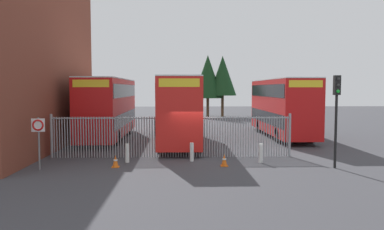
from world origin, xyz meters
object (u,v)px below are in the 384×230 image
Objects in this scene: double_decker_bus_behind_fence_right at (282,105)px; double_decker_bus_behind_fence_left at (109,106)px; bollard_near_right at (261,153)px; traffic_cone_by_gate at (224,160)px; bollard_near_left at (127,153)px; speed_limit_sign_post at (38,131)px; double_decker_bus_near_gate at (179,108)px; traffic_light_kerbside at (337,104)px; bollard_center_front at (192,152)px; traffic_cone_mid_forecourt at (115,161)px.

double_decker_bus_behind_fence_left is at bearing -176.11° from double_decker_bus_behind_fence_right.
traffic_cone_by_gate is at bearing -158.00° from bollard_near_right.
speed_limit_sign_post is (-3.75, -1.62, 1.30)m from bollard_near_left.
double_decker_bus_behind_fence_left is at bearing 83.44° from speed_limit_sign_post.
double_decker_bus_near_gate reaches higher than traffic_cone_by_gate.
double_decker_bus_behind_fence_right is 18.17m from speed_limit_sign_post.
double_decker_bus_near_gate is 11.38× the size of bollard_near_right.
bollard_near_left is at bearing 170.40° from traffic_light_kerbside.
traffic_light_kerbside is at bearing -23.45° from bollard_near_right.
bollard_center_front is at bearing 171.88° from bollard_near_right.
traffic_cone_by_gate is at bearing 173.23° from traffic_light_kerbside.
traffic_cone_mid_forecourt is at bearing -179.17° from traffic_cone_by_gate.
double_decker_bus_near_gate is 11.38× the size of bollard_near_left.
bollard_near_right is (4.05, -6.49, -1.95)m from double_decker_bus_near_gate.
bollard_near_right is 0.22× the size of traffic_light_kerbside.
double_decker_bus_behind_fence_right is 11.38× the size of bollard_center_front.
double_decker_bus_behind_fence_right reaches higher than traffic_cone_by_gate.
bollard_near_left and bollard_center_front have the same top height.
traffic_cone_mid_forecourt is (-3.01, -7.34, -2.13)m from double_decker_bus_near_gate.
double_decker_bus_behind_fence_right is 14.39m from bollard_near_left.
double_decker_bus_behind_fence_right reaches higher than bollard_near_right.
traffic_cone_by_gate is (4.75, -1.06, -0.19)m from bollard_near_left.
traffic_light_kerbside is at bearing -2.97° from traffic_cone_mid_forecourt.
traffic_cone_mid_forecourt is 0.25× the size of speed_limit_sign_post.
bollard_near_left reaches higher than traffic_cone_by_gate.
traffic_cone_mid_forecourt is (-7.06, -0.85, -0.19)m from bollard_near_right.
double_decker_bus_behind_fence_left is 11.38× the size of bollard_near_right.
bollard_center_front is 1.00× the size of bollard_near_right.
bollard_near_right is 1.61× the size of traffic_cone_mid_forecourt.
bollard_center_front is 3.46m from bollard_near_right.
double_decker_bus_behind_fence_left is at bearing 139.77° from traffic_light_kerbside.
double_decker_bus_behind_fence_left is at bearing 106.14° from bollard_near_left.
bollard_center_front is (-7.20, -9.50, -1.95)m from double_decker_bus_behind_fence_right.
bollard_center_front is 1.61× the size of traffic_cone_by_gate.
double_decker_bus_behind_fence_left is 10.53m from speed_limit_sign_post.
bollard_near_right is (-3.78, -9.99, -1.95)m from double_decker_bus_behind_fence_right.
double_decker_bus_behind_fence_left is 4.50× the size of speed_limit_sign_post.
double_decker_bus_near_gate is 8.58m from double_decker_bus_behind_fence_right.
speed_limit_sign_post is (-6.36, -7.83, -0.65)m from double_decker_bus_near_gate.
double_decker_bus_behind_fence_left is at bearing 135.34° from bollard_near_right.
traffic_light_kerbside is (13.60, -0.05, 1.21)m from speed_limit_sign_post.
double_decker_bus_behind_fence_left is at bearing 102.23° from traffic_cone_mid_forecourt.
double_decker_bus_near_gate is at bearing 106.39° from traffic_cone_by_gate.
double_decker_bus_behind_fence_right is at bearing 3.89° from double_decker_bus_behind_fence_left.
double_decker_bus_behind_fence_left is 18.32× the size of traffic_cone_by_gate.
bollard_near_left is 3.25m from bollard_center_front.
double_decker_bus_behind_fence_right reaches higher than traffic_light_kerbside.
double_decker_bus_near_gate and double_decker_bus_behind_fence_left have the same top height.
double_decker_bus_near_gate is 1.00× the size of double_decker_bus_behind_fence_right.
traffic_cone_by_gate is at bearing -73.61° from double_decker_bus_near_gate.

